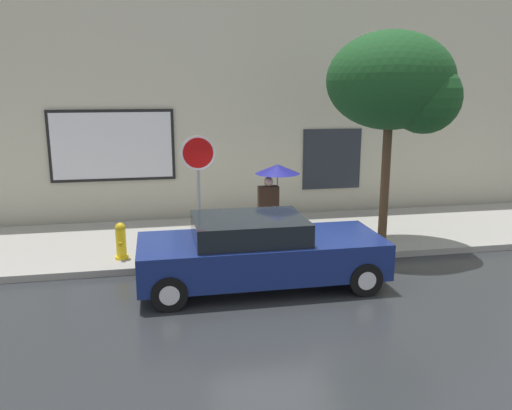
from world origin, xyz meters
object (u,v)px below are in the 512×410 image
(street_tree, at_px, (398,85))
(stop_sign, at_px, (198,171))
(fire_hydrant, at_px, (121,241))
(pedestrian_with_umbrella, at_px, (275,180))
(parked_car, at_px, (259,252))

(street_tree, bearing_deg, stop_sign, 177.99)
(fire_hydrant, height_order, pedestrian_with_umbrella, pedestrian_with_umbrella)
(parked_car, relative_size, stop_sign, 1.78)
(parked_car, bearing_deg, pedestrian_with_umbrella, 69.64)
(parked_car, distance_m, stop_sign, 2.45)
(parked_car, relative_size, fire_hydrant, 5.84)
(parked_car, bearing_deg, street_tree, 25.22)
(parked_car, height_order, pedestrian_with_umbrella, pedestrian_with_umbrella)
(parked_car, distance_m, pedestrian_with_umbrella, 2.55)
(street_tree, relative_size, stop_sign, 1.85)
(street_tree, bearing_deg, fire_hydrant, 179.01)
(fire_hydrant, distance_m, stop_sign, 2.28)
(pedestrian_with_umbrella, height_order, stop_sign, stop_sign)
(parked_car, relative_size, street_tree, 0.96)
(pedestrian_with_umbrella, xyz_separation_m, stop_sign, (-1.81, -0.40, 0.34))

